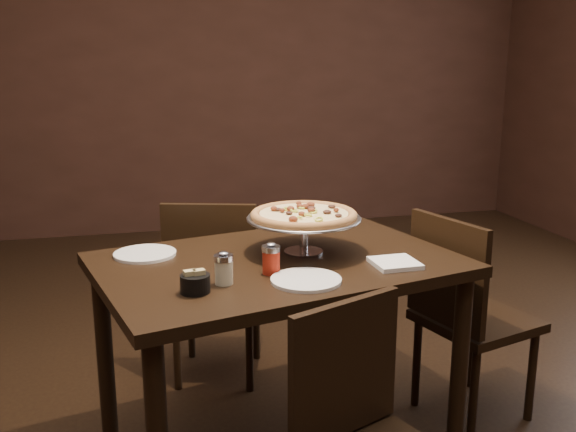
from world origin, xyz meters
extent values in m
cube|color=black|center=(0.00, 3.51, 1.40)|extent=(6.00, 0.02, 2.80)
cube|color=black|center=(-0.08, 0.01, 0.76)|extent=(1.41, 1.10, 0.04)
cylinder|color=black|center=(0.54, -0.20, 0.37)|extent=(0.06, 0.06, 0.74)
cylinder|color=black|center=(-0.71, 0.23, 0.37)|extent=(0.06, 0.06, 0.74)
cylinder|color=black|center=(0.38, 0.49, 0.37)|extent=(0.06, 0.06, 0.74)
cylinder|color=#B8B8BF|center=(0.03, 0.07, 0.78)|extent=(0.14, 0.14, 0.01)
cylinder|color=#B8B8BF|center=(0.03, 0.07, 0.84)|extent=(0.03, 0.03, 0.11)
cylinder|color=#B8B8BF|center=(0.03, 0.07, 0.90)|extent=(0.10, 0.10, 0.01)
cylinder|color=#9E9DA3|center=(0.03, 0.07, 0.91)|extent=(0.41, 0.41, 0.01)
torus|color=#9E9DA3|center=(0.03, 0.07, 0.91)|extent=(0.42, 0.42, 0.01)
cylinder|color=brown|center=(0.03, 0.07, 0.92)|extent=(0.38, 0.38, 0.01)
torus|color=brown|center=(0.03, 0.07, 0.92)|extent=(0.39, 0.39, 0.03)
cylinder|color=#E9CB80|center=(0.03, 0.07, 0.93)|extent=(0.32, 0.32, 0.01)
cylinder|color=beige|center=(-0.31, -0.20, 0.82)|extent=(0.06, 0.06, 0.08)
cylinder|color=#B8B8BF|center=(-0.31, -0.20, 0.87)|extent=(0.06, 0.06, 0.02)
ellipsoid|color=#B8B8BF|center=(-0.31, -0.20, 0.88)|extent=(0.03, 0.03, 0.01)
cylinder|color=maroon|center=(-0.14, -0.13, 0.82)|extent=(0.06, 0.06, 0.08)
cylinder|color=#B8B8BF|center=(-0.14, -0.13, 0.87)|extent=(0.06, 0.06, 0.02)
ellipsoid|color=#B8B8BF|center=(-0.14, -0.13, 0.88)|extent=(0.03, 0.03, 0.01)
cylinder|color=black|center=(-0.41, -0.25, 0.81)|extent=(0.09, 0.09, 0.06)
cube|color=tan|center=(-0.42, -0.25, 0.82)|extent=(0.04, 0.03, 0.06)
cube|color=tan|center=(-0.39, -0.25, 0.82)|extent=(0.04, 0.03, 0.06)
cube|color=white|center=(0.29, -0.15, 0.79)|extent=(0.16, 0.16, 0.02)
cylinder|color=white|center=(-0.54, 0.18, 0.78)|extent=(0.23, 0.23, 0.01)
cylinder|color=white|center=(-0.05, -0.24, 0.78)|extent=(0.23, 0.23, 0.01)
cone|color=#B8B8BF|center=(0.08, -0.02, 0.91)|extent=(0.16, 0.16, 0.00)
cylinder|color=black|center=(0.08, -0.02, 0.92)|extent=(0.09, 0.11, 0.02)
cube|color=black|center=(-0.21, 0.72, 0.42)|extent=(0.51, 0.51, 0.04)
cube|color=black|center=(-0.27, 0.54, 0.66)|extent=(0.40, 0.15, 0.43)
cylinder|color=black|center=(-0.01, 0.83, 0.20)|extent=(0.04, 0.04, 0.40)
cylinder|color=black|center=(-0.32, 0.92, 0.20)|extent=(0.04, 0.04, 0.40)
cylinder|color=black|center=(-0.10, 0.51, 0.20)|extent=(0.04, 0.04, 0.40)
cylinder|color=black|center=(-0.42, 0.61, 0.20)|extent=(0.04, 0.04, 0.40)
cube|color=black|center=(-0.02, -0.55, 0.62)|extent=(0.37, 0.18, 0.40)
cube|color=black|center=(0.78, 0.10, 0.42)|extent=(0.51, 0.51, 0.04)
cube|color=black|center=(0.60, 0.05, 0.66)|extent=(0.14, 0.40, 0.43)
cylinder|color=black|center=(0.99, -0.01, 0.20)|extent=(0.04, 0.04, 0.40)
cylinder|color=black|center=(0.90, 0.31, 0.20)|extent=(0.04, 0.04, 0.40)
cylinder|color=black|center=(0.67, -0.10, 0.20)|extent=(0.04, 0.04, 0.40)
cylinder|color=black|center=(0.58, 0.22, 0.20)|extent=(0.04, 0.04, 0.40)
camera|label=1|loc=(-0.58, -2.12, 1.47)|focal=40.00mm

